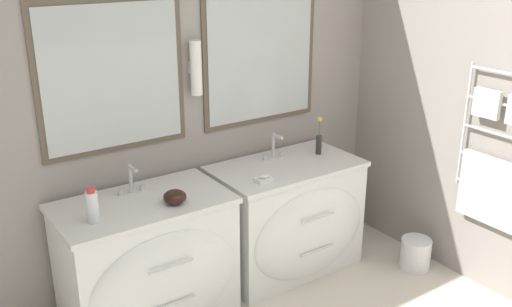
# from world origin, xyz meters

# --- Properties ---
(wall_back) EXTENTS (4.88, 0.16, 2.60)m
(wall_back) POSITION_xyz_m (0.01, 1.99, 1.31)
(wall_back) COLOR gray
(wall_back) RESTS_ON ground_plane
(wall_right) EXTENTS (0.13, 3.94, 2.60)m
(wall_right) POSITION_xyz_m (1.67, 0.88, 1.29)
(wall_right) COLOR gray
(wall_right) RESTS_ON ground_plane
(vanity_left) EXTENTS (1.03, 0.66, 0.80)m
(vanity_left) POSITION_xyz_m (-0.40, 1.60, 0.40)
(vanity_left) COLOR white
(vanity_left) RESTS_ON ground_plane
(vanity_right) EXTENTS (1.03, 0.66, 0.80)m
(vanity_right) POSITION_xyz_m (0.67, 1.60, 0.40)
(vanity_right) COLOR white
(vanity_right) RESTS_ON ground_plane
(faucet_left) EXTENTS (0.17, 0.12, 0.19)m
(faucet_left) POSITION_xyz_m (-0.40, 1.78, 0.89)
(faucet_left) COLOR silver
(faucet_left) RESTS_ON vanity_left
(faucet_right) EXTENTS (0.17, 0.12, 0.19)m
(faucet_right) POSITION_xyz_m (0.67, 1.78, 0.89)
(faucet_right) COLOR silver
(faucet_right) RESTS_ON vanity_right
(toiletry_bottle) EXTENTS (0.07, 0.07, 0.20)m
(toiletry_bottle) POSITION_xyz_m (-0.73, 1.54, 0.89)
(toiletry_bottle) COLOR silver
(toiletry_bottle) RESTS_ON vanity_left
(amenity_bowl) EXTENTS (0.14, 0.14, 0.08)m
(amenity_bowl) POSITION_xyz_m (-0.25, 1.50, 0.84)
(amenity_bowl) COLOR black
(amenity_bowl) RESTS_ON vanity_left
(flower_vase) EXTENTS (0.04, 0.04, 0.28)m
(flower_vase) POSITION_xyz_m (0.99, 1.67, 0.90)
(flower_vase) COLOR #332D2D
(flower_vase) RESTS_ON vanity_right
(soap_dish) EXTENTS (0.11, 0.08, 0.04)m
(soap_dish) POSITION_xyz_m (0.37, 1.48, 0.82)
(soap_dish) COLOR white
(soap_dish) RESTS_ON vanity_right
(waste_bin) EXTENTS (0.22, 0.22, 0.23)m
(waste_bin) POSITION_xyz_m (1.43, 1.07, 0.12)
(waste_bin) COLOR silver
(waste_bin) RESTS_ON ground_plane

